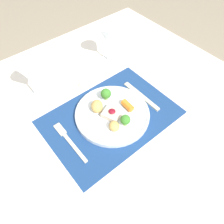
{
  "coord_description": "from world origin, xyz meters",
  "views": [
    {
      "loc": [
        -0.31,
        -0.39,
        1.44
      ],
      "look_at": [
        0.01,
        0.0,
        0.79
      ],
      "focal_mm": 35.0,
      "sensor_mm": 36.0,
      "label": 1
    }
  ],
  "objects_px": {
    "knife": "(144,98)",
    "wine_glass_far": "(27,72)",
    "fork": "(68,139)",
    "wine_glass_near": "(107,37)",
    "dinner_plate": "(112,113)",
    "spoon": "(78,87)"
  },
  "relations": [
    {
      "from": "dinner_plate",
      "to": "wine_glass_near",
      "type": "bearing_deg",
      "value": 53.73
    },
    {
      "from": "spoon",
      "to": "wine_glass_far",
      "type": "relative_size",
      "value": 0.99
    },
    {
      "from": "fork",
      "to": "wine_glass_far",
      "type": "relative_size",
      "value": 1.08
    },
    {
      "from": "fork",
      "to": "wine_glass_near",
      "type": "bearing_deg",
      "value": 35.53
    },
    {
      "from": "knife",
      "to": "wine_glass_far",
      "type": "relative_size",
      "value": 1.08
    },
    {
      "from": "fork",
      "to": "wine_glass_near",
      "type": "xyz_separation_m",
      "value": [
        0.39,
        0.26,
        0.12
      ]
    },
    {
      "from": "wine_glass_near",
      "to": "wine_glass_far",
      "type": "height_order",
      "value": "wine_glass_far"
    },
    {
      "from": "knife",
      "to": "spoon",
      "type": "height_order",
      "value": "spoon"
    },
    {
      "from": "dinner_plate",
      "to": "wine_glass_near",
      "type": "height_order",
      "value": "wine_glass_near"
    },
    {
      "from": "knife",
      "to": "wine_glass_near",
      "type": "xyz_separation_m",
      "value": [
        0.04,
        0.29,
        0.12
      ]
    },
    {
      "from": "spoon",
      "to": "wine_glass_far",
      "type": "xyz_separation_m",
      "value": [
        -0.16,
        0.07,
        0.12
      ]
    },
    {
      "from": "fork",
      "to": "wine_glass_far",
      "type": "bearing_deg",
      "value": 89.21
    },
    {
      "from": "dinner_plate",
      "to": "knife",
      "type": "bearing_deg",
      "value": -5.65
    },
    {
      "from": "knife",
      "to": "wine_glass_near",
      "type": "height_order",
      "value": "wine_glass_near"
    },
    {
      "from": "dinner_plate",
      "to": "wine_glass_near",
      "type": "relative_size",
      "value": 1.6
    },
    {
      "from": "dinner_plate",
      "to": "spoon",
      "type": "distance_m",
      "value": 0.2
    },
    {
      "from": "fork",
      "to": "knife",
      "type": "height_order",
      "value": "knife"
    },
    {
      "from": "spoon",
      "to": "dinner_plate",
      "type": "bearing_deg",
      "value": -82.82
    },
    {
      "from": "wine_glass_near",
      "to": "wine_glass_far",
      "type": "relative_size",
      "value": 0.99
    },
    {
      "from": "dinner_plate",
      "to": "spoon",
      "type": "xyz_separation_m",
      "value": [
        -0.02,
        0.2,
        -0.01
      ]
    },
    {
      "from": "knife",
      "to": "wine_glass_far",
      "type": "bearing_deg",
      "value": 138.62
    },
    {
      "from": "dinner_plate",
      "to": "knife",
      "type": "relative_size",
      "value": 1.47
    }
  ]
}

